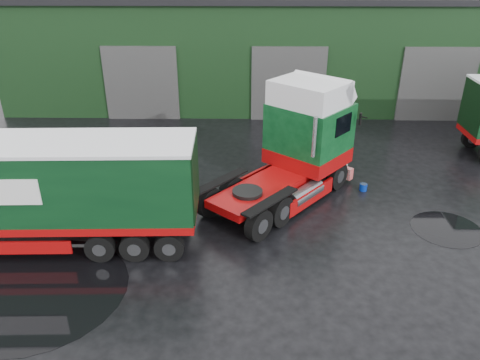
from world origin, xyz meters
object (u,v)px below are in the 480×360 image
trailer_left (11,195)px  wash_bucket (363,187)px  tree_back_a (178,0)px  tree_back_b (371,13)px  hero_tractor (278,149)px  warehouse (282,42)px

trailer_left → wash_bucket: 12.64m
tree_back_a → tree_back_b: (16.00, 0.00, -1.00)m
hero_tractor → tree_back_b: 27.12m
hero_tractor → tree_back_a: tree_back_a is taller
tree_back_b → trailer_left: bearing=-121.6°
warehouse → tree_back_b: tree_back_b is taller
hero_tractor → tree_back_b: tree_back_b is taller
hero_tractor → wash_bucket: bearing=55.6°
trailer_left → tree_back_a: (1.50, 28.46, 2.95)m
hero_tractor → trailer_left: 8.93m
warehouse → tree_back_b: 12.82m
trailer_left → tree_back_a: 28.66m
wash_bucket → tree_back_b: (5.59, 24.56, 3.61)m
trailer_left → wash_bucket: trailer_left is taller
tree_back_a → hero_tractor: bearing=-74.8°
wash_bucket → tree_back_b: 25.44m
trailer_left → tree_back_b: size_ratio=1.54×
trailer_left → tree_back_b: bearing=-33.5°
warehouse → hero_tractor: warehouse is taller
hero_tractor → tree_back_b: size_ratio=0.93×
trailer_left → wash_bucket: (11.91, 3.91, -1.66)m
wash_bucket → tree_back_a: 27.07m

